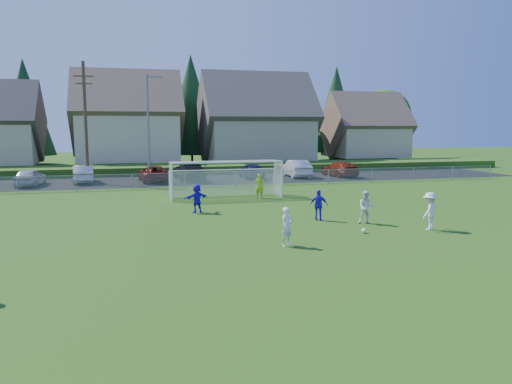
# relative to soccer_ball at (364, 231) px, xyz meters

# --- Properties ---
(ground) EXTENTS (160.00, 160.00, 0.00)m
(ground) POSITION_rel_soccer_ball_xyz_m (-3.78, -3.35, -0.11)
(ground) COLOR #193D0C
(ground) RESTS_ON ground
(asphalt_lot) EXTENTS (60.00, 60.00, 0.00)m
(asphalt_lot) POSITION_rel_soccer_ball_xyz_m (-3.78, 24.15, -0.10)
(asphalt_lot) COLOR black
(asphalt_lot) RESTS_ON ground
(grass_embankment) EXTENTS (70.00, 6.00, 0.80)m
(grass_embankment) POSITION_rel_soccer_ball_xyz_m (-3.78, 31.65, 0.29)
(grass_embankment) COLOR #1E420F
(grass_embankment) RESTS_ON ground
(soccer_ball) EXTENTS (0.22, 0.22, 0.22)m
(soccer_ball) POSITION_rel_soccer_ball_xyz_m (0.00, 0.00, 0.00)
(soccer_ball) COLOR white
(soccer_ball) RESTS_ON ground
(player_white_a) EXTENTS (0.68, 0.60, 1.56)m
(player_white_a) POSITION_rel_soccer_ball_xyz_m (-4.10, -1.38, 0.67)
(player_white_a) COLOR white
(player_white_a) RESTS_ON ground
(player_white_b) EXTENTS (0.96, 0.86, 1.62)m
(player_white_b) POSITION_rel_soccer_ball_xyz_m (1.12, 1.99, 0.70)
(player_white_b) COLOR white
(player_white_b) RESTS_ON ground
(player_white_c) EXTENTS (1.30, 1.18, 1.76)m
(player_white_c) POSITION_rel_soccer_ball_xyz_m (3.27, -0.08, 0.77)
(player_white_c) COLOR white
(player_white_c) RESTS_ON ground
(player_blue_a) EXTENTS (0.99, 0.69, 1.56)m
(player_blue_a) POSITION_rel_soccer_ball_xyz_m (-0.79, 3.45, 0.67)
(player_blue_a) COLOR #2715CD
(player_blue_a) RESTS_ON ground
(player_blue_b) EXTENTS (1.53, 1.03, 1.59)m
(player_blue_b) POSITION_rel_soccer_ball_xyz_m (-6.47, 7.30, 0.68)
(player_blue_b) COLOR #2715CD
(player_blue_b) RESTS_ON ground
(goalkeeper) EXTENTS (0.69, 0.57, 1.63)m
(goalkeeper) POSITION_rel_soccer_ball_xyz_m (-1.66, 11.83, 0.70)
(goalkeeper) COLOR #A5DD1A
(goalkeeper) RESTS_ON ground
(car_a) EXTENTS (2.19, 4.35, 1.42)m
(car_a) POSITION_rel_soccer_ball_xyz_m (-17.64, 23.06, 0.60)
(car_a) COLOR #ADB1B5
(car_a) RESTS_ON ground
(car_b) EXTENTS (1.89, 4.59, 1.48)m
(car_b) POSITION_rel_soccer_ball_xyz_m (-13.69, 24.32, 0.63)
(car_b) COLOR #BEBEBE
(car_b) RESTS_ON ground
(car_c) EXTENTS (2.70, 5.16, 1.39)m
(car_c) POSITION_rel_soccer_ball_xyz_m (-7.86, 23.56, 0.58)
(car_c) COLOR #5D0A0D
(car_c) RESTS_ON ground
(car_d) EXTENTS (2.48, 5.68, 1.63)m
(car_d) POSITION_rel_soccer_ball_xyz_m (-4.72, 24.16, 0.70)
(car_d) COLOR black
(car_d) RESTS_ON ground
(car_e) EXTENTS (1.78, 4.18, 1.41)m
(car_e) POSITION_rel_soccer_ball_xyz_m (0.95, 24.10, 0.60)
(car_e) COLOR #1A1549
(car_e) RESTS_ON ground
(car_f) EXTENTS (1.98, 4.98, 1.61)m
(car_f) POSITION_rel_soccer_ball_xyz_m (5.35, 24.28, 0.70)
(car_f) COLOR silver
(car_f) RESTS_ON ground
(car_g) EXTENTS (2.38, 5.05, 1.42)m
(car_g) POSITION_rel_soccer_ball_xyz_m (9.57, 23.90, 0.60)
(car_g) COLOR maroon
(car_g) RESTS_ON ground
(soccer_goal) EXTENTS (7.42, 1.90, 2.50)m
(soccer_goal) POSITION_rel_soccer_ball_xyz_m (-3.78, 12.70, 1.52)
(soccer_goal) COLOR white
(soccer_goal) RESTS_ON ground
(chainlink_fence) EXTENTS (52.06, 0.06, 1.20)m
(chainlink_fence) POSITION_rel_soccer_ball_xyz_m (-3.78, 18.65, 0.52)
(chainlink_fence) COLOR gray
(chainlink_fence) RESTS_ON ground
(streetlight) EXTENTS (1.38, 0.18, 9.00)m
(streetlight) POSITION_rel_soccer_ball_xyz_m (-8.23, 22.65, 4.73)
(streetlight) COLOR slate
(streetlight) RESTS_ON ground
(utility_pole) EXTENTS (1.60, 0.26, 10.00)m
(utility_pole) POSITION_rel_soccer_ball_xyz_m (-13.28, 23.65, 5.04)
(utility_pole) COLOR #473321
(utility_pole) RESTS_ON ground
(houses_row) EXTENTS (53.90, 11.45, 13.27)m
(houses_row) POSITION_rel_soccer_ball_xyz_m (-1.81, 39.12, 7.22)
(houses_row) COLOR tan
(houses_row) RESTS_ON ground
(tree_row) EXTENTS (65.98, 12.36, 13.80)m
(tree_row) POSITION_rel_soccer_ball_xyz_m (-2.74, 45.39, 6.80)
(tree_row) COLOR #382616
(tree_row) RESTS_ON ground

